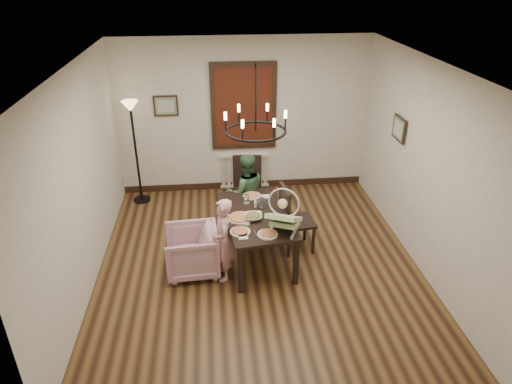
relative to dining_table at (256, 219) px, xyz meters
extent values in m
cube|color=brown|center=(0.02, -0.16, -0.64)|extent=(4.50, 5.00, 0.01)
cube|color=white|center=(0.02, -0.16, 2.16)|extent=(4.50, 5.00, 0.01)
cube|color=silver|center=(0.02, 2.34, 0.76)|extent=(4.50, 0.01, 2.80)
cube|color=silver|center=(-2.23, -0.16, 0.76)|extent=(0.01, 5.00, 2.80)
cube|color=silver|center=(2.27, -0.16, 0.76)|extent=(0.01, 5.00, 2.80)
cube|color=black|center=(0.00, 0.00, 0.06)|extent=(1.07, 1.65, 0.05)
cube|color=black|center=(-0.28, -0.76, -0.30)|extent=(0.07, 0.07, 0.68)
cube|color=black|center=(-0.47, 0.66, -0.30)|extent=(0.07, 0.07, 0.68)
cube|color=black|center=(0.47, -0.66, -0.30)|extent=(0.07, 0.07, 0.68)
cube|color=black|center=(0.28, 0.76, -0.30)|extent=(0.07, 0.07, 0.68)
imported|color=#C698AD|center=(-0.91, -0.23, -0.31)|extent=(0.77, 0.75, 0.66)
imported|color=#DA9A9D|center=(-0.48, -0.41, -0.15)|extent=(0.25, 0.37, 0.98)
imported|color=#3C643B|center=(-0.07, 0.86, -0.11)|extent=(0.57, 0.48, 1.06)
imported|color=white|center=(-0.05, -0.12, 0.12)|extent=(0.30, 0.30, 0.08)
cylinder|color=tan|center=(-0.22, -0.10, 0.10)|extent=(0.34, 0.34, 0.04)
cylinder|color=silver|center=(0.09, 0.17, 0.16)|extent=(0.08, 0.08, 0.15)
cube|color=#511F10|center=(0.02, 2.30, 0.96)|extent=(1.00, 0.03, 1.40)
cube|color=black|center=(-1.33, 2.31, 1.01)|extent=(0.42, 0.03, 0.36)
cube|color=black|center=(2.23, 0.74, 1.01)|extent=(0.03, 0.42, 0.36)
torus|color=black|center=(0.00, 0.00, 1.31)|extent=(0.80, 0.80, 0.04)
camera|label=1|loc=(-0.56, -5.51, 3.25)|focal=32.00mm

